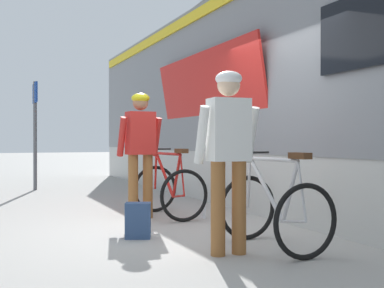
% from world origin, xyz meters
% --- Properties ---
extents(ground_plane, '(80.00, 80.00, 0.00)m').
position_xyz_m(ground_plane, '(0.00, 0.00, 0.00)').
color(ground_plane, '#A09E99').
extents(train_car, '(3.18, 18.01, 3.88)m').
position_xyz_m(train_car, '(2.79, 0.58, 1.97)').
color(train_car, slate).
rests_on(train_car, ground).
extents(cyclist_near_in_red, '(0.63, 0.33, 1.76)m').
position_xyz_m(cyclist_near_in_red, '(-0.33, 1.17, 1.05)').
color(cyclist_near_in_red, '#935B2D').
rests_on(cyclist_near_in_red, ground).
extents(cyclist_far_in_white, '(0.62, 0.33, 1.76)m').
position_xyz_m(cyclist_far_in_white, '(-0.21, -1.27, 1.05)').
color(cyclist_far_in_white, '#935B2D').
rests_on(cyclist_far_in_white, ground).
extents(bicycle_near_red, '(0.77, 1.11, 0.99)m').
position_xyz_m(bicycle_near_red, '(0.09, 1.15, 0.40)').
color(bicycle_near_red, black).
rests_on(bicycle_near_red, ground).
extents(bicycle_far_silver, '(0.74, 1.09, 0.99)m').
position_xyz_m(bicycle_far_silver, '(0.33, -1.24, 0.40)').
color(bicycle_far_silver, black).
rests_on(bicycle_far_silver, ground).
extents(backpack_on_platform, '(0.33, 0.27, 0.40)m').
position_xyz_m(backpack_on_platform, '(-0.78, -0.17, 0.20)').
color(backpack_on_platform, navy).
rests_on(backpack_on_platform, ground).
extents(water_bottle_near_the_bikes, '(0.08, 0.08, 0.20)m').
position_xyz_m(water_bottle_near_the_bikes, '(0.50, 0.85, 0.10)').
color(water_bottle_near_the_bikes, silver).
rests_on(water_bottle_near_the_bikes, ground).
extents(platform_sign_post, '(0.08, 0.70, 2.40)m').
position_xyz_m(platform_sign_post, '(-1.27, 5.90, 1.62)').
color(platform_sign_post, '#595B60').
rests_on(platform_sign_post, ground).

